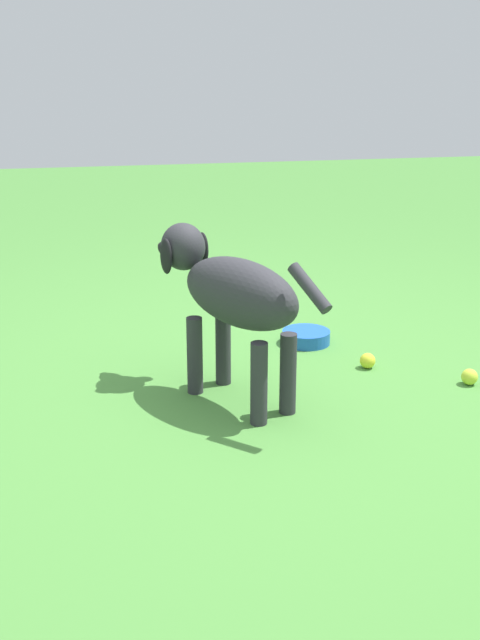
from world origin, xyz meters
The scene contains 5 objects.
ground centered at (0.00, 0.00, 0.00)m, with size 14.00×14.00×0.00m, color #478438.
dog centered at (-0.23, -0.11, 0.42)m, with size 0.52×0.85×0.64m.
tennis_ball_0 centered at (0.74, -0.19, 0.03)m, with size 0.07×0.07×0.07m, color #C0D638.
tennis_ball_1 centered at (0.40, 0.07, 0.03)m, with size 0.07×0.07×0.07m, color yellow.
water_bowl centered at (0.24, 0.42, 0.03)m, with size 0.22×0.22×0.06m, color blue.
Camera 1 is at (-0.79, -2.90, 1.25)m, focal length 44.84 mm.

